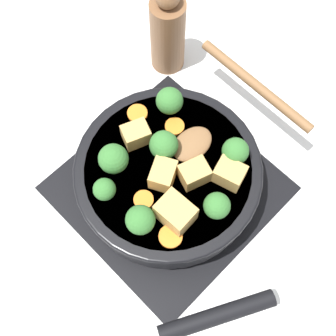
% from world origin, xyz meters
% --- Properties ---
extents(ground_plane, '(2.40, 2.40, 0.00)m').
position_xyz_m(ground_plane, '(0.00, 0.00, 0.00)').
color(ground_plane, white).
extents(front_burner_grate, '(0.31, 0.31, 0.03)m').
position_xyz_m(front_burner_grate, '(0.00, 0.00, 0.01)').
color(front_burner_grate, black).
rests_on(front_burner_grate, ground_plane).
extents(skillet_pan, '(0.38, 0.32, 0.06)m').
position_xyz_m(skillet_pan, '(-0.00, 0.00, 0.06)').
color(skillet_pan, black).
rests_on(skillet_pan, front_burner_grate).
extents(wooden_spoon, '(0.22, 0.19, 0.02)m').
position_xyz_m(wooden_spoon, '(-0.00, -0.13, 0.09)').
color(wooden_spoon, brown).
rests_on(wooden_spoon, skillet_pan).
extents(tofu_cube_center_large, '(0.05, 0.04, 0.03)m').
position_xyz_m(tofu_cube_center_large, '(-0.07, -0.05, 0.10)').
color(tofu_cube_center_large, tan).
rests_on(tofu_cube_center_large, skillet_pan).
extents(tofu_cube_near_handle, '(0.05, 0.04, 0.04)m').
position_xyz_m(tofu_cube_near_handle, '(-0.06, 0.05, 0.11)').
color(tofu_cube_near_handle, tan).
rests_on(tofu_cube_near_handle, skillet_pan).
extents(tofu_cube_east_chunk, '(0.04, 0.05, 0.03)m').
position_xyz_m(tofu_cube_east_chunk, '(0.07, -0.00, 0.10)').
color(tofu_cube_east_chunk, tan).
rests_on(tofu_cube_east_chunk, skillet_pan).
extents(tofu_cube_west_chunk, '(0.05, 0.05, 0.03)m').
position_xyz_m(tofu_cube_west_chunk, '(-0.01, 0.02, 0.10)').
color(tofu_cube_west_chunk, tan).
rests_on(tofu_cube_west_chunk, skillet_pan).
extents(tofu_cube_back_piece, '(0.04, 0.05, 0.03)m').
position_xyz_m(tofu_cube_back_piece, '(-0.04, -0.02, 0.10)').
color(tofu_cube_back_piece, tan).
rests_on(tofu_cube_back_piece, skillet_pan).
extents(broccoli_floret_near_spoon, '(0.04, 0.04, 0.05)m').
position_xyz_m(broccoli_floret_near_spoon, '(-0.09, 0.00, 0.11)').
color(broccoli_floret_near_spoon, '#709956').
rests_on(broccoli_floret_near_spoon, skillet_pan).
extents(broccoli_floret_center_top, '(0.04, 0.04, 0.05)m').
position_xyz_m(broccoli_floret_center_top, '(0.07, -0.07, 0.11)').
color(broccoli_floret_center_top, '#709956').
rests_on(broccoli_floret_center_top, skillet_pan).
extents(broccoli_floret_east_rim, '(0.04, 0.04, 0.05)m').
position_xyz_m(broccoli_floret_east_rim, '(-0.04, 0.09, 0.11)').
color(broccoli_floret_east_rim, '#709956').
rests_on(broccoli_floret_east_rim, skillet_pan).
extents(broccoli_floret_west_rim, '(0.04, 0.04, 0.05)m').
position_xyz_m(broccoli_floret_west_rim, '(0.06, 0.05, 0.12)').
color(broccoli_floret_west_rim, '#709956').
rests_on(broccoli_floret_west_rim, skillet_pan).
extents(broccoli_floret_north_edge, '(0.04, 0.04, 0.05)m').
position_xyz_m(broccoli_floret_north_edge, '(0.02, -0.01, 0.11)').
color(broccoli_floret_north_edge, '#709956').
rests_on(broccoli_floret_north_edge, skillet_pan).
extents(broccoli_floret_south_cluster, '(0.04, 0.04, 0.05)m').
position_xyz_m(broccoli_floret_south_cluster, '(-0.06, -0.08, 0.11)').
color(broccoli_floret_south_cluster, '#709956').
rests_on(broccoli_floret_south_cluster, skillet_pan).
extents(broccoli_floret_mid_floret, '(0.03, 0.03, 0.04)m').
position_xyz_m(broccoli_floret_mid_floret, '(0.03, 0.09, 0.11)').
color(broccoli_floret_mid_floret, '#709956').
rests_on(broccoli_floret_mid_floret, skillet_pan).
extents(carrot_slice_orange_thin, '(0.03, 0.03, 0.01)m').
position_xyz_m(carrot_slice_orange_thin, '(0.04, -0.06, 0.09)').
color(carrot_slice_orange_thin, orange).
rests_on(carrot_slice_orange_thin, skillet_pan).
extents(carrot_slice_near_center, '(0.03, 0.03, 0.01)m').
position_xyz_m(carrot_slice_near_center, '(0.10, -0.03, 0.09)').
color(carrot_slice_near_center, orange).
rests_on(carrot_slice_near_center, skillet_pan).
extents(carrot_slice_edge_slice, '(0.03, 0.03, 0.01)m').
position_xyz_m(carrot_slice_edge_slice, '(-0.01, 0.06, 0.09)').
color(carrot_slice_edge_slice, orange).
rests_on(carrot_slice_edge_slice, skillet_pan).
extents(carrot_slice_under_broccoli, '(0.03, 0.03, 0.01)m').
position_xyz_m(carrot_slice_under_broccoli, '(-0.08, 0.07, 0.09)').
color(carrot_slice_under_broccoli, orange).
rests_on(carrot_slice_under_broccoli, skillet_pan).
extents(pepper_mill, '(0.06, 0.06, 0.18)m').
position_xyz_m(pepper_mill, '(0.18, -0.18, 0.08)').
color(pepper_mill, brown).
rests_on(pepper_mill, ground_plane).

